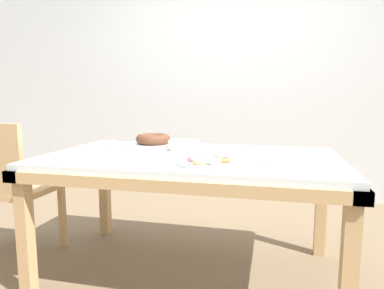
# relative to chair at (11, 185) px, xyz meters

# --- Properties ---
(ground_plane) EXTENTS (12.00, 12.00, 0.00)m
(ground_plane) POSITION_rel_chair_xyz_m (1.20, 0.10, -0.52)
(ground_plane) COLOR #7A664C
(wall_back) EXTENTS (8.00, 0.10, 2.60)m
(wall_back) POSITION_rel_chair_xyz_m (1.20, 1.96, 0.78)
(wall_back) COLOR silver
(wall_back) RESTS_ON ground
(dining_table) EXTENTS (1.76, 1.03, 0.75)m
(dining_table) POSITION_rel_chair_xyz_m (1.20, 0.10, 0.15)
(dining_table) COLOR silver
(dining_table) RESTS_ON ground
(chair) EXTENTS (0.43, 0.43, 0.94)m
(chair) POSITION_rel_chair_xyz_m (0.00, 0.00, 0.00)
(chair) COLOR tan
(chair) RESTS_ON ground
(cake_chocolate_round) EXTENTS (0.30, 0.30, 0.08)m
(cake_chocolate_round) POSITION_rel_chair_xyz_m (0.84, 0.44, 0.27)
(cake_chocolate_round) COLOR white
(cake_chocolate_round) RESTS_ON dining_table
(pastry_platter) EXTENTS (0.34, 0.34, 0.04)m
(pastry_platter) POSITION_rel_chair_xyz_m (1.36, -0.15, 0.24)
(pastry_platter) COLOR white
(pastry_platter) RESTS_ON dining_table
(plate_stack) EXTENTS (0.21, 0.21, 0.06)m
(plate_stack) POSITION_rel_chair_xyz_m (1.11, 0.29, 0.26)
(plate_stack) COLOR white
(plate_stack) RESTS_ON dining_table
(tealight_left_edge) EXTENTS (0.04, 0.04, 0.04)m
(tealight_left_edge) POSITION_rel_chair_xyz_m (0.61, 0.22, 0.24)
(tealight_left_edge) COLOR silver
(tealight_left_edge) RESTS_ON dining_table
(tealight_centre) EXTENTS (0.04, 0.04, 0.04)m
(tealight_centre) POSITION_rel_chair_xyz_m (0.78, 0.10, 0.24)
(tealight_centre) COLOR silver
(tealight_centre) RESTS_ON dining_table
(tealight_near_cakes) EXTENTS (0.04, 0.04, 0.04)m
(tealight_near_cakes) POSITION_rel_chair_xyz_m (0.57, -0.32, 0.24)
(tealight_near_cakes) COLOR silver
(tealight_near_cakes) RESTS_ON dining_table
(tealight_right_edge) EXTENTS (0.04, 0.04, 0.04)m
(tealight_right_edge) POSITION_rel_chair_xyz_m (1.64, -0.12, 0.24)
(tealight_right_edge) COLOR silver
(tealight_right_edge) RESTS_ON dining_table
(tealight_near_front) EXTENTS (0.04, 0.04, 0.04)m
(tealight_near_front) POSITION_rel_chair_xyz_m (0.49, 0.53, 0.24)
(tealight_near_front) COLOR silver
(tealight_near_front) RESTS_ON dining_table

